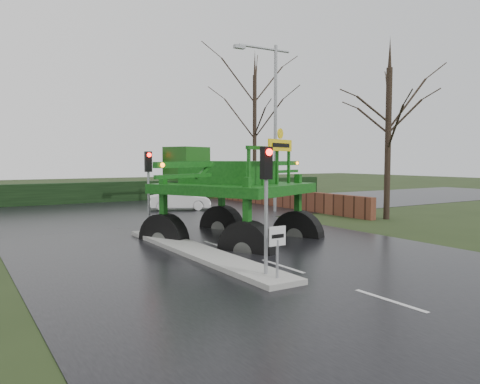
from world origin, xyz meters
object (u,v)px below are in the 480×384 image
keep_left_sign (277,244)px  crop_sprayer (241,178)px  traffic_signal_far (188,168)px  traffic_signal_near (266,183)px  traffic_signal_mid (148,174)px  white_sedan (180,210)px  street_light_right (271,113)px

keep_left_sign → crop_sprayer: size_ratio=0.15×
keep_left_sign → traffic_signal_far: bearing=70.1°
keep_left_sign → traffic_signal_near: size_ratio=0.38×
crop_sprayer → traffic_signal_mid: bearing=83.1°
crop_sprayer → white_sedan: bearing=49.7°
traffic_signal_near → crop_sprayer: size_ratio=0.40×
keep_left_sign → crop_sprayer: 4.70m
traffic_signal_near → street_light_right: 16.46m
street_light_right → traffic_signal_near: bearing=-126.1°
white_sedan → crop_sprayer: bearing=-174.5°
traffic_signal_far → white_sedan: 5.48m
traffic_signal_mid → crop_sprayer: (1.53, -4.81, -0.02)m
traffic_signal_mid → white_sedan: traffic_signal_mid is taller
traffic_signal_near → keep_left_sign: bearing=-90.0°
keep_left_sign → white_sedan: 18.22m
street_light_right → white_sedan: bearing=137.3°
traffic_signal_far → street_light_right: 8.86m
traffic_signal_near → crop_sprayer: (1.53, 3.69, -0.02)m
crop_sprayer → keep_left_sign: bearing=-134.6°
traffic_signal_mid → street_light_right: size_ratio=0.35×
traffic_signal_far → street_light_right: (1.69, -8.01, 3.40)m
traffic_signal_mid → crop_sprayer: size_ratio=0.40×
white_sedan → keep_left_sign: bearing=-175.5°
traffic_signal_near → crop_sprayer: crop_sprayer is taller
street_light_right → crop_sprayer: bearing=-130.5°
street_light_right → white_sedan: size_ratio=2.63×
keep_left_sign → crop_sprayer: crop_sprayer is taller
traffic_signal_far → crop_sprayer: bearing=70.1°
traffic_signal_mid → traffic_signal_far: size_ratio=1.00×
keep_left_sign → traffic_signal_far: (7.80, 21.51, 1.53)m
keep_left_sign → traffic_signal_near: (0.00, 0.49, 1.53)m
traffic_signal_near → traffic_signal_far: bearing=69.6°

